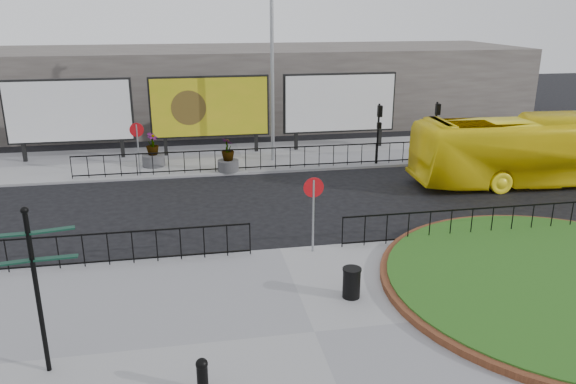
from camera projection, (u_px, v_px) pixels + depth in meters
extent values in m
plane|color=black|center=(280.00, 252.00, 18.23)|extent=(90.00, 90.00, 0.00)
cube|color=gray|center=(314.00, 334.00, 13.55)|extent=(30.00, 10.00, 0.12)
cube|color=gray|center=(242.00, 158.00, 29.42)|extent=(44.00, 6.00, 0.12)
cylinder|color=brown|center=(567.00, 283.00, 15.72)|extent=(10.40, 10.40, 0.18)
cylinder|color=#144512|center=(567.00, 282.00, 15.71)|extent=(10.00, 10.00, 0.22)
cylinder|color=gray|center=(138.00, 150.00, 25.74)|extent=(0.07, 0.07, 2.40)
cylinder|color=#A50B10|center=(137.00, 130.00, 25.45)|extent=(0.64, 0.03, 0.64)
cylinder|color=white|center=(137.00, 130.00, 25.46)|extent=(0.50, 0.03, 0.50)
cylinder|color=gray|center=(313.00, 216.00, 17.62)|extent=(0.07, 0.07, 2.40)
cylinder|color=#A50B10|center=(314.00, 187.00, 17.32)|extent=(0.64, 0.03, 0.64)
cylinder|color=white|center=(313.00, 187.00, 17.34)|extent=(0.50, 0.03, 0.50)
cube|color=black|center=(24.00, 152.00, 28.31)|extent=(0.18, 0.18, 1.00)
cube|color=black|center=(123.00, 148.00, 29.14)|extent=(0.18, 0.18, 1.00)
cube|color=black|center=(69.00, 111.00, 28.10)|extent=(6.20, 0.25, 3.20)
cube|color=silver|center=(69.00, 111.00, 27.95)|extent=(6.00, 0.06, 3.00)
cube|color=black|center=(166.00, 146.00, 29.51)|extent=(0.18, 0.18, 1.00)
cube|color=black|center=(256.00, 142.00, 30.34)|extent=(0.18, 0.18, 1.00)
cube|color=black|center=(210.00, 107.00, 29.30)|extent=(6.20, 0.25, 3.20)
cube|color=gold|center=(210.00, 107.00, 29.15)|extent=(6.00, 0.06, 3.00)
cube|color=black|center=(296.00, 140.00, 30.71)|extent=(0.18, 0.18, 1.00)
cube|color=black|center=(380.00, 137.00, 31.54)|extent=(0.18, 0.18, 1.00)
cube|color=black|center=(339.00, 103.00, 30.50)|extent=(6.20, 0.25, 3.20)
cube|color=silver|center=(340.00, 103.00, 30.35)|extent=(6.00, 0.06, 3.00)
cylinder|color=gray|center=(272.00, 71.00, 27.32)|extent=(0.18, 0.18, 9.00)
cylinder|color=black|center=(378.00, 134.00, 27.62)|extent=(0.10, 0.10, 3.00)
cube|color=black|center=(380.00, 111.00, 27.15)|extent=(0.22, 0.18, 0.55)
cube|color=black|center=(379.00, 126.00, 27.37)|extent=(0.20, 0.16, 0.30)
cylinder|color=black|center=(435.00, 132.00, 28.13)|extent=(0.10, 0.10, 3.00)
cube|color=black|center=(438.00, 109.00, 27.66)|extent=(0.22, 0.18, 0.55)
cube|color=black|center=(437.00, 123.00, 27.88)|extent=(0.20, 0.16, 0.30)
cube|color=#6B635E|center=(226.00, 86.00, 38.00)|extent=(40.00, 10.00, 5.00)
cylinder|color=black|center=(38.00, 295.00, 11.54)|extent=(0.10, 0.10, 3.62)
sphere|color=black|center=(24.00, 210.00, 10.95)|extent=(0.16, 0.16, 0.16)
cube|color=#0D3022|center=(3.00, 236.00, 11.00)|extent=(0.86, 0.21, 0.03)
cube|color=#0D3022|center=(53.00, 230.00, 11.27)|extent=(0.86, 0.33, 0.03)
cube|color=#0D3022|center=(7.00, 263.00, 11.14)|extent=(0.86, 0.29, 0.03)
cube|color=#0D3022|center=(56.00, 258.00, 11.39)|extent=(0.86, 0.21, 0.03)
cylinder|color=black|center=(203.00, 378.00, 11.33)|extent=(0.23, 0.23, 0.63)
sphere|color=black|center=(202.00, 364.00, 11.22)|extent=(0.25, 0.25, 0.25)
cylinder|color=black|center=(351.00, 284.00, 15.04)|extent=(0.48, 0.48, 0.79)
cylinder|color=black|center=(352.00, 269.00, 14.90)|extent=(0.51, 0.51, 0.05)
imported|color=yellow|center=(537.00, 151.00, 24.79)|extent=(11.17, 3.19, 3.08)
cylinder|color=#4C4C4F|center=(154.00, 160.00, 27.57)|extent=(1.09, 1.09, 0.57)
imported|color=#144512|center=(152.00, 144.00, 27.31)|extent=(0.84, 0.84, 1.08)
cylinder|color=#4C4C4F|center=(228.00, 166.00, 26.74)|extent=(1.00, 1.00, 0.52)
imported|color=#144512|center=(228.00, 149.00, 26.49)|extent=(0.85, 0.85, 1.09)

